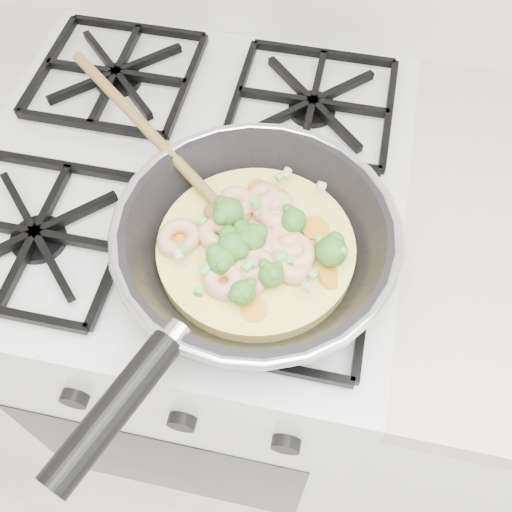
# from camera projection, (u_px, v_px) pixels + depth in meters

# --- Properties ---
(stove) EXTENTS (0.60, 0.60, 0.92)m
(stove) POSITION_uv_depth(u_px,v_px,m) (209.00, 315.00, 1.17)
(stove) COLOR white
(stove) RESTS_ON ground
(skillet) EXTENTS (0.45, 0.51, 0.10)m
(skillet) POSITION_uv_depth(u_px,v_px,m) (253.00, 244.00, 0.66)
(skillet) COLOR black
(skillet) RESTS_ON stove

